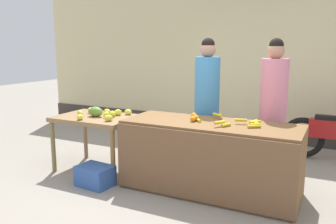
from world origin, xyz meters
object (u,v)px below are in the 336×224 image
Objects in this scene: vendor_woman_blue_shirt at (207,106)px; produce_crate at (95,176)px; produce_sack at (172,144)px; parked_motorcycle at (336,136)px; vendor_woman_pink_shirt at (273,111)px.

produce_crate is at bearing -133.03° from vendor_woman_blue_shirt.
produce_crate is at bearing -110.36° from produce_sack.
vendor_woman_blue_shirt is 1.16× the size of parked_motorcycle.
vendor_woman_blue_shirt is at bearing 46.97° from produce_crate.
produce_crate is (-1.95, -1.17, -0.80)m from vendor_woman_pink_shirt.
produce_sack is (-1.48, 0.10, -0.65)m from vendor_woman_pink_shirt.
produce_crate is at bearing -138.38° from parked_motorcycle.
vendor_woman_blue_shirt is at bearing -12.07° from produce_sack.
parked_motorcycle is 2.84× the size of produce_sack.
vendor_woman_blue_shirt is 1.01× the size of vendor_woman_pink_shirt.
vendor_woman_pink_shirt is 1.62m from produce_sack.
parked_motorcycle is 2.50m from produce_sack.
vendor_woman_pink_shirt is 1.15× the size of parked_motorcycle.
vendor_woman_pink_shirt is at bearing -121.55° from parked_motorcycle.
parked_motorcycle is 3.64× the size of produce_crate.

